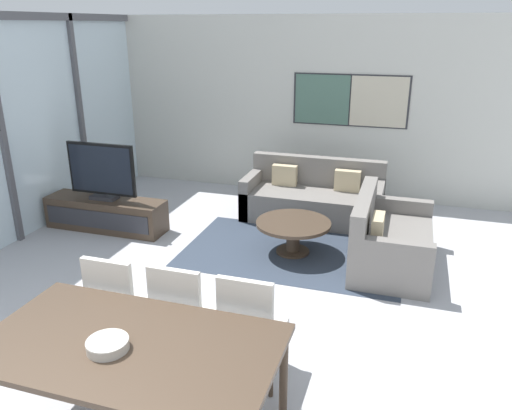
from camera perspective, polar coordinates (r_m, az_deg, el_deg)
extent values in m
cube|color=silver|center=(8.12, 5.65, 11.00)|extent=(7.24, 0.06, 2.80)
cube|color=#2D2D33|center=(7.95, 10.70, 11.65)|extent=(1.77, 0.01, 0.79)
cube|color=#4C7060|center=(8.00, 7.56, 11.88)|extent=(0.84, 0.02, 0.75)
cube|color=beige|center=(7.90, 13.86, 11.38)|extent=(0.84, 0.02, 0.75)
cube|color=silver|center=(6.87, -27.22, 7.26)|extent=(0.02, 6.14, 2.80)
cube|color=#515156|center=(6.85, -27.03, 7.25)|extent=(0.07, 0.08, 2.80)
cube|color=#515156|center=(8.00, -19.47, 9.83)|extent=(0.07, 0.08, 2.80)
cube|color=#333D4C|center=(6.20, 4.21, -5.38)|extent=(2.65, 1.67, 0.01)
cube|color=#423326|center=(7.10, -16.73, -0.97)|extent=(1.66, 0.45, 0.43)
cube|color=#2D2D33|center=(6.93, -17.76, -1.61)|extent=(1.53, 0.01, 0.24)
cube|color=#2D2D33|center=(7.02, -16.92, 0.88)|extent=(0.36, 0.20, 0.05)
cube|color=#2D2D33|center=(7.00, -16.97, 1.38)|extent=(0.06, 0.03, 0.08)
cube|color=black|center=(6.91, -17.24, 3.95)|extent=(0.98, 0.04, 0.69)
cube|color=black|center=(6.89, -17.35, 3.90)|extent=(0.91, 0.01, 0.63)
cube|color=slate|center=(7.19, 6.44, -0.03)|extent=(1.95, 0.86, 0.42)
cube|color=slate|center=(7.45, 7.03, 2.35)|extent=(1.95, 0.16, 0.84)
cube|color=slate|center=(7.37, -0.43, 1.35)|extent=(0.14, 0.86, 0.60)
cube|color=slate|center=(7.06, 13.67, -0.10)|extent=(0.14, 0.86, 0.60)
cube|color=#C6B289|center=(7.33, 3.29, 3.41)|extent=(0.36, 0.12, 0.30)
cube|color=#C6B289|center=(7.17, 10.41, 2.73)|extent=(0.36, 0.12, 0.30)
cube|color=slate|center=(6.00, 15.29, -4.83)|extent=(0.86, 1.49, 0.42)
cube|color=slate|center=(5.93, 12.13, -2.64)|extent=(0.16, 1.49, 0.84)
cube|color=slate|center=(5.35, 14.99, -6.88)|extent=(0.86, 0.14, 0.60)
cube|color=slate|center=(6.59, 15.68, -1.74)|extent=(0.86, 0.14, 0.60)
cube|color=#C6B289|center=(5.56, 13.72, -2.66)|extent=(0.12, 0.36, 0.30)
cylinder|color=#423326|center=(6.20, 4.21, -5.29)|extent=(0.41, 0.41, 0.03)
cylinder|color=#423326|center=(6.13, 4.25, -3.86)|extent=(0.16, 0.16, 0.37)
cylinder|color=#423326|center=(6.05, 4.30, -2.10)|extent=(0.91, 0.91, 0.04)
cube|color=#423326|center=(3.38, -14.30, -15.31)|extent=(1.92, 1.06, 0.04)
cylinder|color=#423326|center=(4.37, -21.00, -13.29)|extent=(0.06, 0.06, 0.71)
cylinder|color=#423326|center=(3.66, 3.17, -18.92)|extent=(0.06, 0.06, 0.71)
cube|color=beige|center=(4.40, -14.67, -11.43)|extent=(0.46, 0.46, 0.06)
cube|color=beige|center=(4.11, -16.52, -9.34)|extent=(0.42, 0.05, 0.52)
cylinder|color=#423326|center=(4.48, -18.03, -14.53)|extent=(0.04, 0.04, 0.38)
cylinder|color=#423326|center=(4.28, -13.47, -15.77)|extent=(0.04, 0.04, 0.38)
cylinder|color=#423326|center=(4.75, -15.26, -12.07)|extent=(0.04, 0.04, 0.38)
cylinder|color=#423326|center=(4.57, -10.89, -13.09)|extent=(0.04, 0.04, 0.38)
cube|color=beige|center=(4.17, -7.80, -12.76)|extent=(0.46, 0.46, 0.06)
cube|color=beige|center=(3.87, -9.29, -10.68)|extent=(0.42, 0.05, 0.52)
cylinder|color=#423326|center=(4.23, -11.39, -16.10)|extent=(0.04, 0.04, 0.38)
cylinder|color=#423326|center=(4.08, -6.21, -17.32)|extent=(0.04, 0.04, 0.38)
cylinder|color=#423326|center=(4.52, -8.93, -13.34)|extent=(0.04, 0.04, 0.38)
cylinder|color=#423326|center=(4.38, -4.07, -14.34)|extent=(0.04, 0.04, 0.38)
cube|color=beige|center=(4.00, -0.28, -14.14)|extent=(0.46, 0.46, 0.06)
cube|color=beige|center=(3.68, -1.28, -12.12)|extent=(0.42, 0.05, 0.52)
cylinder|color=#423326|center=(4.03, -4.02, -17.75)|extent=(0.04, 0.04, 0.38)
cylinder|color=#423326|center=(3.93, 1.73, -18.85)|extent=(0.04, 0.04, 0.38)
cylinder|color=#423326|center=(4.33, -2.04, -14.69)|extent=(0.04, 0.04, 0.38)
cylinder|color=#423326|center=(4.24, 3.26, -15.60)|extent=(0.04, 0.04, 0.38)
cylinder|color=#B7B2A8|center=(3.33, -16.59, -15.07)|extent=(0.26, 0.26, 0.07)
torus|color=#B7B2A8|center=(3.32, -16.63, -14.70)|extent=(0.26, 0.26, 0.02)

